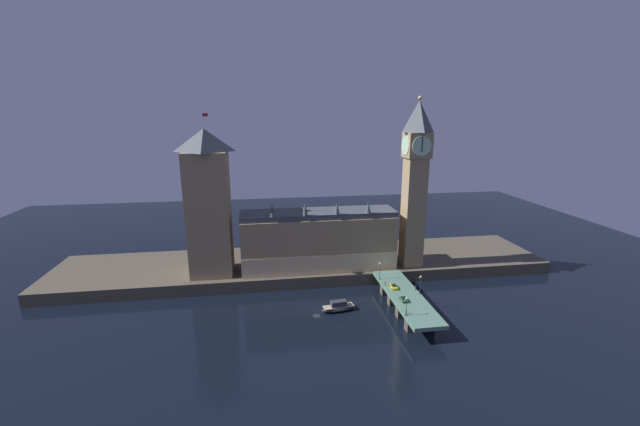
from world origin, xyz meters
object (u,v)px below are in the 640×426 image
object	(u,v)px
pedestrian_mid_walk	(416,288)
street_lamp_mid	(420,282)
street_lamp_far	(380,269)
pedestrian_far_rail	(385,283)
car_northbound_lead	(394,287)
street_lamp_near	(407,304)
boat_upstream	(338,307)
clock_tower	(415,180)
pedestrian_near_rail	(406,312)
victoria_tower	(209,203)
car_northbound_trail	(404,299)

from	to	relation	value
pedestrian_mid_walk	street_lamp_mid	bearing A→B (deg)	-82.37
street_lamp_far	pedestrian_far_rail	bearing A→B (deg)	-86.18
car_northbound_lead	pedestrian_mid_walk	bearing A→B (deg)	-20.96
car_northbound_lead	pedestrian_far_rail	xyz separation A→B (m)	(-2.53, 2.85, 0.33)
street_lamp_near	boat_upstream	distance (m)	27.52
clock_tower	pedestrian_near_rail	distance (m)	60.48
victoria_tower	car_northbound_lead	distance (m)	81.07
car_northbound_lead	car_northbound_trail	world-z (taller)	car_northbound_lead
pedestrian_far_rail	clock_tower	bearing A→B (deg)	49.71
street_lamp_near	street_lamp_far	size ratio (longest dim) A/B	0.91
victoria_tower	street_lamp_near	world-z (taller)	victoria_tower
victoria_tower	car_northbound_lead	world-z (taller)	victoria_tower
pedestrian_mid_walk	pedestrian_far_rail	world-z (taller)	pedestrian_far_rail
street_lamp_far	street_lamp_mid	bearing A→B (deg)	-53.47
victoria_tower	pedestrian_mid_walk	bearing A→B (deg)	-22.33
car_northbound_lead	pedestrian_far_rail	bearing A→B (deg)	131.59
victoria_tower	pedestrian_mid_walk	size ratio (longest dim) A/B	36.95
street_lamp_near	pedestrian_mid_walk	bearing A→B (deg)	59.32
pedestrian_mid_walk	street_lamp_mid	xyz separation A→B (m)	(0.40, -2.99, 3.50)
clock_tower	pedestrian_mid_walk	size ratio (longest dim) A/B	40.60
street_lamp_mid	street_lamp_near	bearing A→B (deg)	-126.53
street_lamp_near	street_lamp_far	bearing A→B (deg)	90.00
victoria_tower	pedestrian_far_rail	size ratio (longest dim) A/B	35.57
pedestrian_near_rail	car_northbound_lead	bearing A→B (deg)	82.71
pedestrian_mid_walk	street_lamp_near	bearing A→B (deg)	-120.68
clock_tower	victoria_tower	size ratio (longest dim) A/B	1.10
victoria_tower	pedestrian_mid_walk	distance (m)	88.62
street_lamp_near	street_lamp_mid	bearing A→B (deg)	53.47
victoria_tower	pedestrian_near_rail	size ratio (longest dim) A/B	37.36
clock_tower	street_lamp_near	world-z (taller)	clock_tower
street_lamp_near	street_lamp_mid	xyz separation A→B (m)	(10.91, 14.72, 0.36)
car_northbound_trail	street_lamp_far	size ratio (longest dim) A/B	0.56
clock_tower	street_lamp_far	distance (m)	41.22
pedestrian_near_rail	victoria_tower	bearing A→B (deg)	144.21
pedestrian_near_rail	street_lamp_far	world-z (taller)	street_lamp_far
pedestrian_far_rail	boat_upstream	distance (m)	21.11
pedestrian_mid_walk	street_lamp_mid	size ratio (longest dim) A/B	0.25
street_lamp_near	boat_upstream	bearing A→B (deg)	137.10
clock_tower	pedestrian_near_rail	size ratio (longest dim) A/B	41.04
car_northbound_lead	car_northbound_trail	distance (m)	10.68
pedestrian_far_rail	street_lamp_near	xyz separation A→B (m)	(-0.40, -23.46, 3.10)
victoria_tower	boat_upstream	size ratio (longest dim) A/B	4.92
street_lamp_near	boat_upstream	world-z (taller)	street_lamp_near
clock_tower	victoria_tower	world-z (taller)	clock_tower
car_northbound_lead	street_lamp_near	distance (m)	21.10
victoria_tower	street_lamp_mid	bearing A→B (deg)	-24.07
pedestrian_near_rail	pedestrian_far_rail	world-z (taller)	pedestrian_far_rail
boat_upstream	car_northbound_trail	bearing A→B (deg)	-19.54
car_northbound_lead	pedestrian_mid_walk	xyz separation A→B (m)	(7.58, -2.90, 0.29)
pedestrian_near_rail	street_lamp_near	size ratio (longest dim) A/B	0.27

